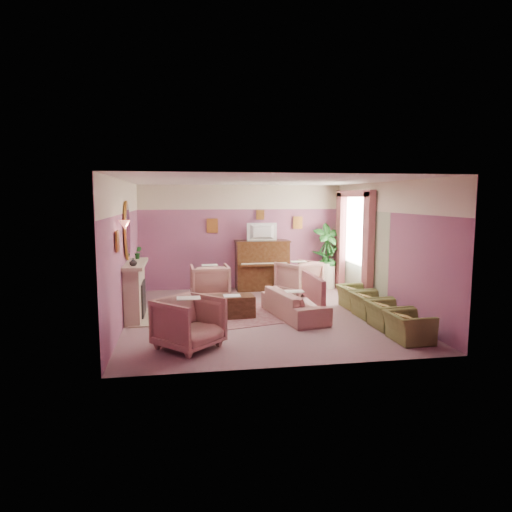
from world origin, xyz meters
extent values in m
cube|color=gray|center=(0.00, 0.00, 0.00)|extent=(5.50, 6.00, 0.01)
cube|color=white|center=(0.00, 0.00, 2.80)|extent=(5.50, 6.00, 0.01)
cube|color=#784B72|center=(0.00, 3.00, 1.40)|extent=(5.50, 0.02, 2.80)
cube|color=#784B72|center=(0.00, -3.00, 1.40)|extent=(5.50, 0.02, 2.80)
cube|color=#784B72|center=(-2.75, 0.00, 1.40)|extent=(0.02, 6.00, 2.80)
cube|color=#784B72|center=(2.75, 0.00, 1.40)|extent=(0.02, 6.00, 2.80)
cube|color=beige|center=(0.00, 2.99, 2.47)|extent=(5.50, 0.01, 0.65)
cube|color=#AEBD97|center=(2.73, 1.30, 1.07)|extent=(0.01, 3.00, 2.15)
cube|color=tan|center=(-2.59, 0.20, 0.55)|extent=(0.30, 1.40, 1.10)
cube|color=black|center=(-2.49, 0.20, 0.40)|extent=(0.18, 0.72, 0.68)
cube|color=#FF5B32|center=(-2.45, 0.20, 0.22)|extent=(0.06, 0.54, 0.10)
cube|color=tan|center=(-2.56, 0.20, 1.12)|extent=(0.40, 1.55, 0.07)
cube|color=tan|center=(-2.39, 0.20, 0.01)|extent=(0.55, 1.50, 0.02)
ellipsoid|color=#BC8031|center=(-2.70, 0.20, 1.80)|extent=(0.04, 0.72, 1.20)
ellipsoid|color=silver|center=(-2.67, 0.20, 1.80)|extent=(0.01, 0.60, 1.06)
cone|color=#FF8169|center=(-2.62, -0.85, 1.98)|extent=(0.20, 0.20, 0.16)
cube|color=#442613|center=(0.50, 2.68, 0.65)|extent=(1.40, 0.60, 1.30)
cube|color=#442613|center=(0.50, 2.33, 0.72)|extent=(1.30, 0.12, 0.06)
cube|color=beige|center=(0.50, 2.33, 0.76)|extent=(1.20, 0.08, 0.02)
cube|color=#442613|center=(0.50, 2.68, 1.31)|extent=(1.45, 0.65, 0.04)
imported|color=black|center=(0.50, 2.63, 1.60)|extent=(0.80, 0.12, 0.48)
cube|color=#BC8031|center=(-0.80, 2.96, 1.72)|extent=(0.30, 0.03, 0.38)
cube|color=#BC8031|center=(1.55, 2.96, 1.78)|extent=(0.26, 0.03, 0.34)
cube|color=#BC8031|center=(0.50, 2.96, 2.00)|extent=(0.22, 0.03, 0.26)
cube|color=#BC8031|center=(-2.71, -1.20, 1.72)|extent=(0.03, 0.28, 0.36)
cube|color=beige|center=(2.70, 1.55, 1.70)|extent=(0.03, 1.40, 1.80)
cube|color=#A55A5E|center=(2.62, 0.63, 1.30)|extent=(0.16, 0.34, 2.60)
cube|color=#A55A5E|center=(2.62, 2.47, 1.30)|extent=(0.16, 0.34, 2.60)
cube|color=#A55A5E|center=(2.62, 1.55, 2.56)|extent=(0.16, 2.20, 0.16)
imported|color=#1B551C|center=(-2.55, 0.75, 1.29)|extent=(0.16, 0.16, 0.28)
imported|color=beige|center=(-2.55, -0.30, 1.23)|extent=(0.16, 0.16, 0.16)
cube|color=#8F575A|center=(-0.67, -0.04, 0.01)|extent=(2.86, 2.35, 0.01)
cube|color=#402516|center=(-0.67, -0.07, 0.23)|extent=(1.03, 0.56, 0.45)
cube|color=white|center=(-0.62, -0.07, 0.46)|extent=(0.35, 0.28, 0.01)
imported|color=tan|center=(0.65, -0.28, 0.38)|extent=(0.63, 1.90, 0.77)
cube|color=#A55A5E|center=(1.05, -0.28, 0.60)|extent=(0.10, 1.44, 0.53)
imported|color=tan|center=(-0.96, 1.73, 0.47)|extent=(0.90, 0.90, 0.94)
imported|color=tan|center=(1.33, 1.98, 0.47)|extent=(0.90, 0.90, 0.94)
imported|color=tan|center=(-1.53, -1.90, 0.47)|extent=(0.90, 0.90, 0.94)
imported|color=olive|center=(2.20, -2.16, 0.33)|extent=(0.54, 0.77, 0.67)
imported|color=olive|center=(2.20, -1.34, 0.33)|extent=(0.54, 0.77, 0.67)
imported|color=olive|center=(2.20, -0.52, 0.33)|extent=(0.54, 0.77, 0.67)
imported|color=olive|center=(2.20, 0.30, 0.33)|extent=(0.54, 0.77, 0.67)
cylinder|color=white|center=(2.27, 2.63, 0.35)|extent=(0.52, 0.52, 0.70)
imported|color=#1B551C|center=(2.27, 2.63, 0.87)|extent=(0.30, 0.30, 0.34)
imported|color=#1B551C|center=(2.39, 2.53, 0.84)|extent=(0.16, 0.16, 0.28)
cylinder|color=brown|center=(2.28, 2.58, 0.17)|extent=(0.34, 0.34, 0.34)
imported|color=#1B551C|center=(2.28, 2.58, 1.06)|extent=(0.76, 0.76, 1.44)
camera|label=1|loc=(-1.64, -9.24, 2.45)|focal=32.00mm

